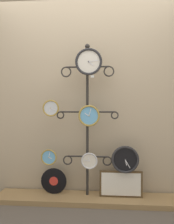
# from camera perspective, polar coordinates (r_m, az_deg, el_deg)

# --- Properties ---
(ground_plane) EXTENTS (12.00, 12.00, 0.00)m
(ground_plane) POSITION_cam_1_polar(r_m,az_deg,el_deg) (2.50, -0.74, -25.53)
(ground_plane) COLOR brown
(shop_wall) EXTENTS (4.40, 0.04, 2.80)m
(shop_wall) POSITION_cam_1_polar(r_m,az_deg,el_deg) (2.81, 0.35, 6.84)
(shop_wall) COLOR tan
(shop_wall) RESTS_ON ground_plane
(low_shelf) EXTENTS (2.20, 0.36, 0.06)m
(low_shelf) POSITION_cam_1_polar(r_m,az_deg,el_deg) (2.81, -0.02, -21.76)
(low_shelf) COLOR #9E7A4C
(low_shelf) RESTS_ON ground_plane
(display_stand) EXTENTS (0.75, 0.39, 1.89)m
(display_stand) POSITION_cam_1_polar(r_m,az_deg,el_deg) (2.69, 0.09, -10.09)
(display_stand) COLOR #282623
(display_stand) RESTS_ON ground_plane
(clock_top_center) EXTENTS (0.32, 0.04, 0.32)m
(clock_top_center) POSITION_cam_1_polar(r_m,az_deg,el_deg) (2.59, 0.43, 13.00)
(clock_top_center) COLOR silver
(clock_middle_left) EXTENTS (0.20, 0.04, 0.20)m
(clock_middle_left) POSITION_cam_1_polar(r_m,az_deg,el_deg) (2.63, -9.42, 1.01)
(clock_middle_left) COLOR silver
(clock_middle_center) EXTENTS (0.25, 0.04, 0.25)m
(clock_middle_center) POSITION_cam_1_polar(r_m,az_deg,el_deg) (2.56, 0.55, -0.98)
(clock_middle_center) COLOR #60A8DB
(clock_bottom_left) EXTENTS (0.19, 0.04, 0.19)m
(clock_bottom_left) POSITION_cam_1_polar(r_m,az_deg,el_deg) (2.68, -9.92, -11.56)
(clock_bottom_left) COLOR #60A8DB
(clock_bottom_center) EXTENTS (0.20, 0.04, 0.20)m
(clock_bottom_center) POSITION_cam_1_polar(r_m,az_deg,el_deg) (2.64, 0.63, -12.63)
(clock_bottom_center) COLOR silver
(clock_bottom_right) EXTENTS (0.32, 0.04, 0.32)m
(clock_bottom_right) POSITION_cam_1_polar(r_m,az_deg,el_deg) (2.63, 9.95, -12.12)
(clock_bottom_right) COLOR black
(vinyl_record) EXTENTS (0.32, 0.01, 0.32)m
(vinyl_record) POSITION_cam_1_polar(r_m,az_deg,el_deg) (2.84, -8.69, -17.40)
(vinyl_record) COLOR black
(vinyl_record) RESTS_ON low_shelf
(picture_frame) EXTENTS (0.51, 0.02, 0.31)m
(picture_frame) POSITION_cam_1_polar(r_m,az_deg,el_deg) (2.75, 8.85, -18.10)
(picture_frame) COLOR #4C381E
(picture_frame) RESTS_ON low_shelf
(price_tag_upper) EXTENTS (0.04, 0.00, 0.03)m
(price_tag_upper) POSITION_cam_1_polar(r_m,az_deg,el_deg) (2.56, 1.40, 9.30)
(price_tag_upper) COLOR white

